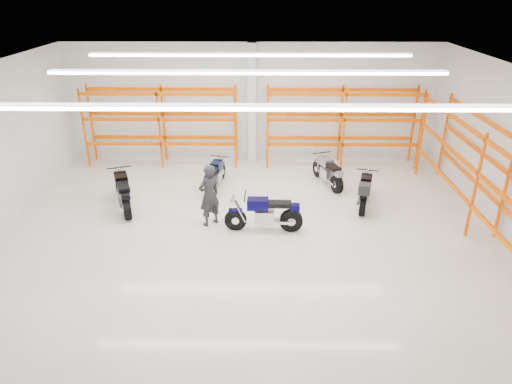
{
  "coord_description": "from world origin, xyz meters",
  "views": [
    {
      "loc": [
        0.36,
        -11.13,
        6.47
      ],
      "look_at": [
        0.22,
        0.5,
        1.09
      ],
      "focal_mm": 32.0,
      "sensor_mm": 36.0,
      "label": 1
    }
  ],
  "objects_px": {
    "motorcycle_back_d": "(365,192)",
    "motorcycle_back_b": "(215,176)",
    "motorcycle_back_a": "(123,193)",
    "motorcycle_main": "(267,214)",
    "structural_column": "(252,105)",
    "standing_man": "(209,195)",
    "motorcycle_back_c": "(328,172)"
  },
  "relations": [
    {
      "from": "motorcycle_back_d",
      "to": "standing_man",
      "type": "relative_size",
      "value": 1.15
    },
    {
      "from": "motorcycle_back_b",
      "to": "standing_man",
      "type": "distance_m",
      "value": 2.62
    },
    {
      "from": "motorcycle_back_d",
      "to": "structural_column",
      "type": "xyz_separation_m",
      "value": [
        -3.58,
        4.08,
        1.72
      ]
    },
    {
      "from": "motorcycle_main",
      "to": "motorcycle_back_b",
      "type": "distance_m",
      "value": 3.41
    },
    {
      "from": "motorcycle_back_b",
      "to": "motorcycle_back_d",
      "type": "xyz_separation_m",
      "value": [
        4.8,
        -1.43,
        0.08
      ]
    },
    {
      "from": "motorcycle_back_a",
      "to": "motorcycle_back_b",
      "type": "relative_size",
      "value": 1.14
    },
    {
      "from": "standing_man",
      "to": "motorcycle_main",
      "type": "bearing_deg",
      "value": 127.31
    },
    {
      "from": "motorcycle_main",
      "to": "motorcycle_back_c",
      "type": "bearing_deg",
      "value": 56.15
    },
    {
      "from": "motorcycle_back_d",
      "to": "motorcycle_back_c",
      "type": "bearing_deg",
      "value": 117.69
    },
    {
      "from": "motorcycle_back_a",
      "to": "motorcycle_back_b",
      "type": "height_order",
      "value": "motorcycle_back_a"
    },
    {
      "from": "motorcycle_back_d",
      "to": "motorcycle_main",
      "type": "bearing_deg",
      "value": -153.77
    },
    {
      "from": "motorcycle_main",
      "to": "structural_column",
      "type": "relative_size",
      "value": 0.49
    },
    {
      "from": "motorcycle_back_a",
      "to": "motorcycle_main",
      "type": "bearing_deg",
      "value": -16.74
    },
    {
      "from": "motorcycle_back_a",
      "to": "motorcycle_back_b",
      "type": "bearing_deg",
      "value": 30.76
    },
    {
      "from": "motorcycle_back_a",
      "to": "motorcycle_back_c",
      "type": "xyz_separation_m",
      "value": [
        6.58,
        1.87,
        -0.06
      ]
    },
    {
      "from": "motorcycle_back_a",
      "to": "motorcycle_back_b",
      "type": "xyz_separation_m",
      "value": [
        2.68,
        1.59,
        -0.09
      ]
    },
    {
      "from": "motorcycle_back_d",
      "to": "standing_man",
      "type": "distance_m",
      "value": 4.85
    },
    {
      "from": "standing_man",
      "to": "motorcycle_back_c",
      "type": "bearing_deg",
      "value": 176.26
    },
    {
      "from": "motorcycle_back_a",
      "to": "motorcycle_back_d",
      "type": "bearing_deg",
      "value": 1.28
    },
    {
      "from": "motorcycle_back_d",
      "to": "motorcycle_back_b",
      "type": "bearing_deg",
      "value": 163.45
    },
    {
      "from": "motorcycle_back_b",
      "to": "standing_man",
      "type": "relative_size",
      "value": 1.06
    },
    {
      "from": "motorcycle_back_a",
      "to": "motorcycle_back_d",
      "type": "height_order",
      "value": "motorcycle_back_a"
    },
    {
      "from": "motorcycle_back_d",
      "to": "structural_column",
      "type": "height_order",
      "value": "structural_column"
    },
    {
      "from": "motorcycle_main",
      "to": "structural_column",
      "type": "xyz_separation_m",
      "value": [
        -0.54,
        5.58,
        1.74
      ]
    },
    {
      "from": "standing_man",
      "to": "motorcycle_back_d",
      "type": "bearing_deg",
      "value": 153.1
    },
    {
      "from": "motorcycle_back_a",
      "to": "motorcycle_back_c",
      "type": "distance_m",
      "value": 6.85
    },
    {
      "from": "motorcycle_back_c",
      "to": "structural_column",
      "type": "distance_m",
      "value": 4.0
    },
    {
      "from": "motorcycle_back_d",
      "to": "standing_man",
      "type": "height_order",
      "value": "standing_man"
    },
    {
      "from": "motorcycle_back_a",
      "to": "structural_column",
      "type": "xyz_separation_m",
      "value": [
        3.89,
        4.24,
        1.71
      ]
    },
    {
      "from": "motorcycle_back_b",
      "to": "motorcycle_back_c",
      "type": "distance_m",
      "value": 3.92
    },
    {
      "from": "motorcycle_main",
      "to": "structural_column",
      "type": "distance_m",
      "value": 5.87
    },
    {
      "from": "motorcycle_main",
      "to": "motorcycle_back_b",
      "type": "relative_size",
      "value": 1.13
    }
  ]
}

